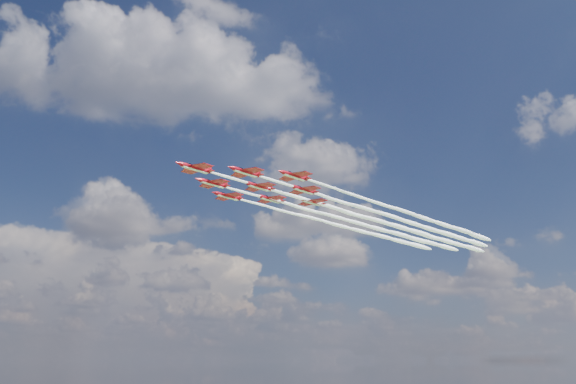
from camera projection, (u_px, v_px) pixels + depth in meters
name	position (u px, v px, depth m)	size (l,w,h in m)	color
jet_lead	(332.00, 208.00, 180.17)	(89.09, 76.03, 2.79)	#A20915
jet_row2_port	(370.00, 210.00, 183.17)	(89.09, 76.03, 2.79)	#A20915
jet_row2_starb	(337.00, 217.00, 192.39)	(89.09, 76.03, 2.79)	#A20915
jet_row3_port	(407.00, 213.00, 186.17)	(89.09, 76.03, 2.79)	#A20915
jet_row3_centre	(373.00, 220.00, 195.38)	(89.09, 76.03, 2.79)	#A20915
jet_row3_starb	(342.00, 226.00, 204.60)	(89.09, 76.03, 2.79)	#A20915
jet_row4_port	(407.00, 222.00, 198.38)	(89.09, 76.03, 2.79)	#A20915
jet_row4_starb	(376.00, 228.00, 207.60)	(89.09, 76.03, 2.79)	#A20915
jet_tail	(408.00, 230.00, 210.59)	(89.09, 76.03, 2.79)	#A20915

